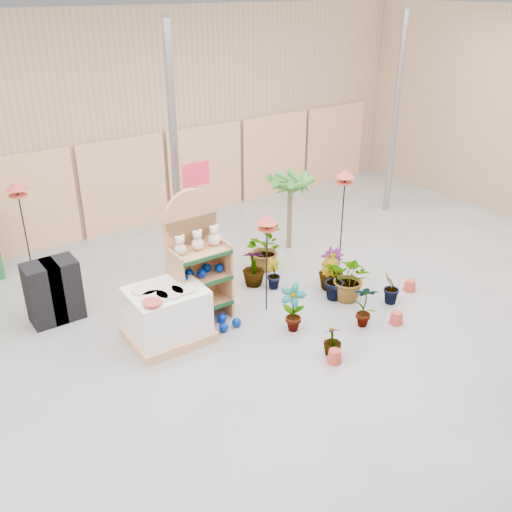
{
  "coord_description": "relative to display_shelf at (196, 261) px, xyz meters",
  "views": [
    {
      "loc": [
        -4.36,
        -5.11,
        4.91
      ],
      "look_at": [
        0.3,
        1.5,
        1.0
      ],
      "focal_mm": 40.0,
      "sensor_mm": 36.0,
      "label": 1
    }
  ],
  "objects": [
    {
      "name": "room",
      "position": [
        0.55,
        -1.03,
        1.24
      ],
      "size": [
        15.2,
        12.1,
        4.7
      ],
      "color": "slate",
      "rests_on": "ground"
    },
    {
      "name": "display_shelf",
      "position": [
        0.0,
        0.0,
        0.0
      ],
      "size": [
        0.89,
        0.57,
        2.13
      ],
      "rotation": [
        0.0,
        0.0,
        -0.01
      ],
      "color": "#AD7A4C",
      "rests_on": "ground"
    },
    {
      "name": "potted_plant_2",
      "position": [
        2.35,
        -1.06,
        -0.56
      ],
      "size": [
        0.89,
        0.94,
        0.83
      ],
      "primitive_type": "imported",
      "rotation": [
        0.0,
        0.0,
        5.1
      ],
      "color": "#2F792A",
      "rests_on": "ground"
    },
    {
      "name": "potted_plant_3",
      "position": [
        2.36,
        -0.58,
        -0.59
      ],
      "size": [
        0.48,
        0.48,
        0.76
      ],
      "primitive_type": "imported",
      "rotation": [
        0.0,
        0.0,
        4.85
      ],
      "color": "#2F792A",
      "rests_on": "ground"
    },
    {
      "name": "charcoal_planters",
      "position": [
        -1.91,
        1.2,
        -0.47
      ],
      "size": [
        0.8,
        0.5,
        1.0
      ],
      "color": "black",
      "rests_on": "ground"
    },
    {
      "name": "potted_plant_6",
      "position": [
        1.84,
        0.73,
        -0.56
      ],
      "size": [
        0.95,
        0.98,
        0.83
      ],
      "primitive_type": "imported",
      "rotation": [
        0.0,
        0.0,
        1.0
      ],
      "color": "#2F792A",
      "rests_on": "ground"
    },
    {
      "name": "potted_plant_8",
      "position": [
        1.97,
        -1.78,
        -0.6
      ],
      "size": [
        0.47,
        0.46,
        0.75
      ],
      "primitive_type": "imported",
      "rotation": [
        0.0,
        0.0,
        2.4
      ],
      "color": "#2F792A",
      "rests_on": "ground"
    },
    {
      "name": "potted_plant_5",
      "position": [
        1.54,
        0.03,
        -0.7
      ],
      "size": [
        0.29,
        0.33,
        0.54
      ],
      "primitive_type": "imported",
      "rotation": [
        0.0,
        0.0,
        1.75
      ],
      "color": "#2F792A",
      "rests_on": "ground"
    },
    {
      "name": "potted_plant_11",
      "position": [
        1.32,
        0.31,
        -0.62
      ],
      "size": [
        0.55,
        0.55,
        0.7
      ],
      "primitive_type": "imported",
      "rotation": [
        0.0,
        0.0,
        2.52
      ],
      "color": "#2F792A",
      "rests_on": "ground"
    },
    {
      "name": "gazing_balls_shelf",
      "position": [
        0.0,
        -0.13,
        -0.14
      ],
      "size": [
        0.78,
        0.27,
        0.15
      ],
      "color": "#001F8A",
      "rests_on": "display_shelf"
    },
    {
      "name": "offer_sign",
      "position": [
        0.65,
        1.04,
        0.6
      ],
      "size": [
        0.5,
        0.08,
        2.2
      ],
      "color": "gray",
      "rests_on": "ground"
    },
    {
      "name": "bird_table_front",
      "position": [
        1.0,
        -0.52,
        0.6
      ],
      "size": [
        0.34,
        0.34,
        1.7
      ],
      "color": "black",
      "rests_on": "ground"
    },
    {
      "name": "bird_table_right",
      "position": [
        2.97,
        -0.13,
        0.85
      ],
      "size": [
        0.34,
        0.34,
        1.96
      ],
      "color": "black",
      "rests_on": "ground"
    },
    {
      "name": "potted_plant_7",
      "position": [
        1.04,
        -2.08,
        -0.73
      ],
      "size": [
        0.34,
        0.34,
        0.48
      ],
      "primitive_type": "imported",
      "rotation": [
        0.0,
        0.0,
        2.82
      ],
      "color": "#2F792A",
      "rests_on": "ground"
    },
    {
      "name": "teddy_bears",
      "position": [
        0.02,
        -0.1,
        0.37
      ],
      "size": [
        0.78,
        0.2,
        0.33
      ],
      "color": "beige",
      "rests_on": "display_shelf"
    },
    {
      "name": "potted_plant_1",
      "position": [
        2.13,
        -0.85,
        -0.61
      ],
      "size": [
        0.49,
        0.51,
        0.73
      ],
      "primitive_type": "imported",
      "rotation": [
        0.0,
        0.0,
        2.17
      ],
      "color": "#2F792A",
      "rests_on": "ground"
    },
    {
      "name": "pallet_stack",
      "position": [
        -0.71,
        -0.34,
        -0.55
      ],
      "size": [
        1.22,
        1.02,
        0.88
      ],
      "rotation": [
        0.0,
        0.0,
        -0.03
      ],
      "color": "tan",
      "rests_on": "ground"
    },
    {
      "name": "potted_plant_9",
      "position": [
        2.81,
        -1.55,
        -0.67
      ],
      "size": [
        0.4,
        0.36,
        0.6
      ],
      "primitive_type": "imported",
      "rotation": [
        0.0,
        0.0,
        3.47
      ],
      "color": "#2F792A",
      "rests_on": "ground"
    },
    {
      "name": "palm",
      "position": [
        2.82,
        1.2,
        0.42
      ],
      "size": [
        0.7,
        0.7,
        1.65
      ],
      "color": "brown",
      "rests_on": "ground"
    },
    {
      "name": "potted_plant_0",
      "position": [
        0.97,
        -1.23,
        -0.58
      ],
      "size": [
        0.47,
        0.5,
        0.79
      ],
      "primitive_type": "imported",
      "rotation": [
        0.0,
        0.0,
        5.34
      ],
      "color": "#2F792A",
      "rests_on": "ground"
    },
    {
      "name": "gazing_balls_floor",
      "position": [
        0.08,
        -0.57,
        -0.9
      ],
      "size": [
        0.63,
        0.39,
        0.15
      ],
      "color": "#001F8A",
      "rests_on": "ground"
    },
    {
      "name": "bird_table_back",
      "position": [
        -1.92,
        2.39,
        0.88
      ],
      "size": [
        0.34,
        0.34,
        2.0
      ],
      "color": "black",
      "rests_on": "ground"
    }
  ]
}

